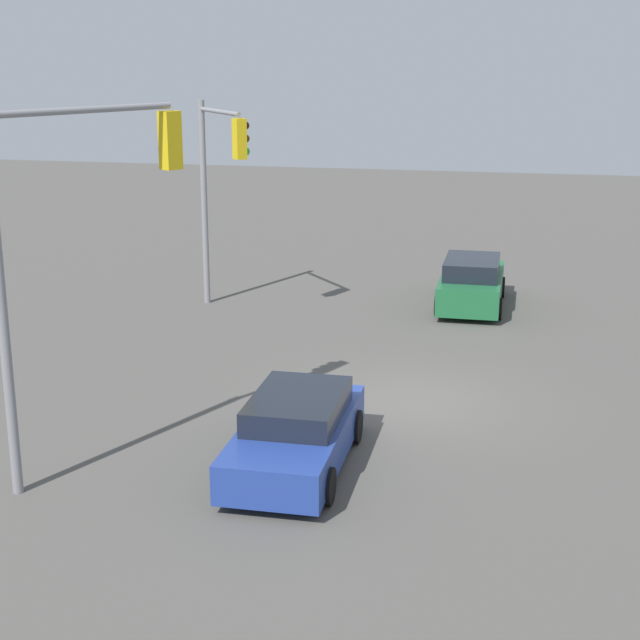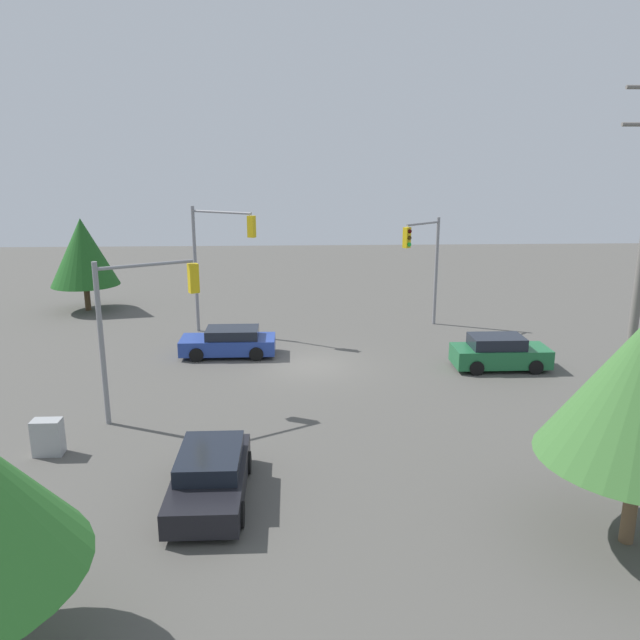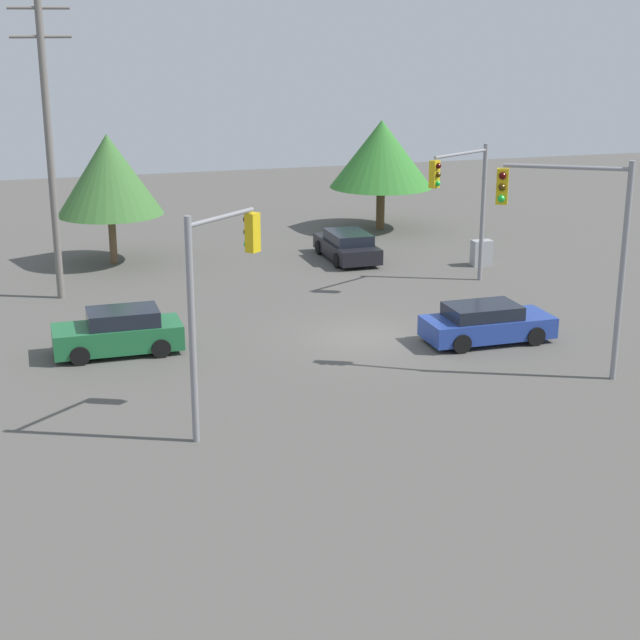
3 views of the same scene
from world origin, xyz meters
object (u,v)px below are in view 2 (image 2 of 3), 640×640
Objects in this scene: sedan_blue at (229,342)px; traffic_signal_aux at (217,249)px; electrical_cabinet at (48,437)px; traffic_signal_main at (425,255)px; traffic_signal_cross at (142,310)px; sedan_dark at (210,476)px; sedan_green at (499,353)px.

sedan_blue is 0.66× the size of traffic_signal_aux.
traffic_signal_aux is 5.77× the size of electrical_cabinet.
traffic_signal_cross is at bearing 2.69° from traffic_signal_main.
sedan_dark is 16.89m from traffic_signal_aux.
sedan_green reaches higher than sedan_blue.
electrical_cabinet is (2.43, 2.98, -3.32)m from traffic_signal_cross.
traffic_signal_cross is (14.21, 4.49, 3.19)m from sedan_green.
traffic_signal_cross is at bearing -63.24° from sedan_dark.
sedan_green is 0.73× the size of traffic_signal_cross.
traffic_signal_aux is 14.64m from electrical_cabinet.
traffic_signal_aux is at bearing -35.84° from traffic_signal_main.
sedan_dark reaches higher than electrical_cabinet.
electrical_cabinet is (5.34, -2.80, -0.07)m from sedan_dark.
traffic_signal_aux is at bearing -84.70° from sedan_dark.
traffic_signal_cross is 10.70m from traffic_signal_aux.
traffic_signal_main reaches higher than sedan_dark.
traffic_signal_aux is at bearing 53.68° from traffic_signal_cross.
traffic_signal_cross is 4.96× the size of electrical_cabinet.
sedan_green is at bearing 65.30° from traffic_signal_main.
sedan_green reaches higher than sedan_dark.
sedan_blue is 5.41m from traffic_signal_aux.
traffic_signal_cross reaches higher than electrical_cabinet.
electrical_cabinet is at bearing -157.96° from traffic_signal_cross.
traffic_signal_main is 16.78m from traffic_signal_cross.
traffic_signal_main is 20.87m from electrical_cabinet.
sedan_blue is 10.93m from electrical_cabinet.
traffic_signal_aux is (0.83, -3.69, 3.86)m from sedan_blue.
traffic_signal_aux is at bearing -115.49° from sedan_green.
traffic_signal_main is (1.96, -6.98, 3.29)m from sedan_green.
traffic_signal_main is (-10.02, -4.56, 3.35)m from sedan_blue.
sedan_blue is 11.51m from traffic_signal_main.
sedan_blue reaches higher than electrical_cabinet.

